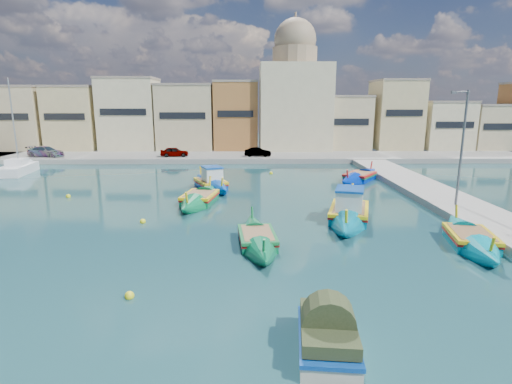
# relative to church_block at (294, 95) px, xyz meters

# --- Properties ---
(ground) EXTENTS (160.00, 160.00, 0.00)m
(ground) POSITION_rel_church_block_xyz_m (-10.00, -40.00, -8.41)
(ground) COLOR #153840
(ground) RESTS_ON ground
(north_quay) EXTENTS (80.00, 8.00, 0.60)m
(north_quay) POSITION_rel_church_block_xyz_m (-10.00, -8.00, -8.11)
(north_quay) COLOR gray
(north_quay) RESTS_ON ground
(north_townhouses) EXTENTS (83.20, 7.87, 10.19)m
(north_townhouses) POSITION_rel_church_block_xyz_m (-3.32, -0.64, -3.41)
(north_townhouses) COLOR tan
(north_townhouses) RESTS_ON ground
(church_block) EXTENTS (10.00, 10.00, 19.10)m
(church_block) POSITION_rel_church_block_xyz_m (0.00, 0.00, 0.00)
(church_block) COLOR beige
(church_block) RESTS_ON ground
(quay_street_lamp) EXTENTS (1.18, 0.16, 8.00)m
(quay_street_lamp) POSITION_rel_church_block_xyz_m (7.44, -34.00, -4.07)
(quay_street_lamp) COLOR #595B60
(quay_street_lamp) RESTS_ON ground
(parked_cars) EXTENTS (30.83, 2.60, 1.32)m
(parked_cars) POSITION_rel_church_block_xyz_m (-22.23, -9.50, -7.19)
(parked_cars) COLOR #4C1919
(parked_cars) RESTS_ON north_quay
(luzzu_turquoise_cabin) EXTENTS (5.02, 10.40, 3.27)m
(luzzu_turquoise_cabin) POSITION_rel_church_block_xyz_m (-0.13, -35.72, -8.01)
(luzzu_turquoise_cabin) COLOR #007999
(luzzu_turquoise_cabin) RESTS_ON ground
(luzzu_blue_cabin) EXTENTS (5.20, 8.52, 2.97)m
(luzzu_blue_cabin) POSITION_rel_church_block_xyz_m (-9.81, -26.06, -8.05)
(luzzu_blue_cabin) COLOR #003CA7
(luzzu_blue_cabin) RESTS_ON ground
(luzzu_cyan_mid) EXTENTS (6.74, 8.27, 2.58)m
(luzzu_cyan_mid) POSITION_rel_church_block_xyz_m (4.03, -22.70, -8.14)
(luzzu_cyan_mid) COLOR #0026AB
(luzzu_cyan_mid) RESTS_ON ground
(luzzu_green) EXTENTS (3.40, 8.37, 2.56)m
(luzzu_green) POSITION_rel_church_block_xyz_m (-10.11, -31.39, -8.13)
(luzzu_green) COLOR #0A7242
(luzzu_green) RESTS_ON ground
(luzzu_blue_south) EXTENTS (2.48, 7.92, 2.25)m
(luzzu_blue_south) POSITION_rel_church_block_xyz_m (-6.01, -40.22, -8.17)
(luzzu_blue_south) COLOR #0A6D41
(luzzu_blue_south) RESTS_ON ground
(luzzu_cyan_south) EXTENTS (3.62, 8.17, 2.47)m
(luzzu_cyan_south) POSITION_rel_church_block_xyz_m (5.00, -40.53, -8.14)
(luzzu_cyan_south) COLOR #008EA3
(luzzu_cyan_south) RESTS_ON ground
(tender_near) EXTENTS (2.00, 3.27, 1.54)m
(tender_near) POSITION_rel_church_block_xyz_m (-4.09, -49.47, -7.93)
(tender_near) COLOR beige
(tender_near) RESTS_ON ground
(yacht_north) EXTENTS (3.19, 8.07, 10.48)m
(yacht_north) POSITION_rel_church_block_xyz_m (-30.85, -16.94, -7.99)
(yacht_north) COLOR white
(yacht_north) RESTS_ON ground
(mooring_buoys) EXTENTS (27.63, 27.32, 0.36)m
(mooring_buoys) POSITION_rel_church_block_xyz_m (-8.85, -33.41, -8.33)
(mooring_buoys) COLOR #FFFC1A
(mooring_buoys) RESTS_ON ground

